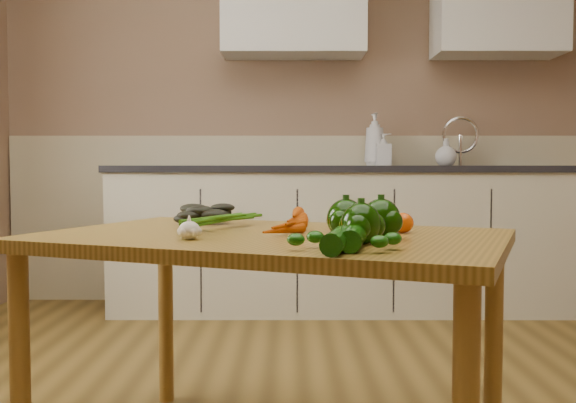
# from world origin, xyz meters

# --- Properties ---
(room) EXTENTS (4.04, 5.04, 2.64)m
(room) POSITION_xyz_m (0.00, 0.17, 1.25)
(room) COLOR brown
(room) RESTS_ON ground
(counter_run) EXTENTS (2.84, 0.64, 1.14)m
(counter_run) POSITION_xyz_m (0.21, 2.19, 0.46)
(counter_run) COLOR beige
(counter_run) RESTS_ON ground
(upper_cabinets) EXTENTS (2.15, 0.35, 0.70)m
(upper_cabinets) POSITION_xyz_m (0.51, 2.32, 1.95)
(upper_cabinets) COLOR silver
(upper_cabinets) RESTS_ON room
(table) EXTENTS (1.52, 1.26, 0.70)m
(table) POSITION_xyz_m (-0.18, 0.04, 0.62)
(table) COLOR olive
(table) RESTS_ON ground
(soap_bottle_a) EXTENTS (0.15, 0.15, 0.34)m
(soap_bottle_a) POSITION_xyz_m (0.42, 2.34, 1.07)
(soap_bottle_a) COLOR silver
(soap_bottle_a) RESTS_ON counter_run
(soap_bottle_b) EXTENTS (0.10, 0.10, 0.21)m
(soap_bottle_b) POSITION_xyz_m (0.47, 2.29, 1.00)
(soap_bottle_b) COLOR silver
(soap_bottle_b) RESTS_ON counter_run
(soap_bottle_c) EXTENTS (0.15, 0.15, 0.17)m
(soap_bottle_c) POSITION_xyz_m (0.87, 2.30, 0.99)
(soap_bottle_c) COLOR silver
(soap_bottle_c) RESTS_ON counter_run
(carrot_bunch) EXTENTS (0.29, 0.26, 0.06)m
(carrot_bunch) POSITION_xyz_m (-0.19, 0.09, 0.73)
(carrot_bunch) COLOR #C54904
(carrot_bunch) RESTS_ON table
(leafy_greens) EXTENTS (0.19, 0.17, 0.09)m
(leafy_greens) POSITION_xyz_m (-0.43, 0.38, 0.74)
(leafy_greens) COLOR black
(leafy_greens) RESTS_ON table
(garlic_bulb) EXTENTS (0.06, 0.06, 0.05)m
(garlic_bulb) POSITION_xyz_m (-0.39, -0.11, 0.72)
(garlic_bulb) COLOR silver
(garlic_bulb) RESTS_ON table
(pepper_a) EXTENTS (0.10, 0.10, 0.10)m
(pepper_a) POSITION_xyz_m (0.02, -0.07, 0.75)
(pepper_a) COLOR black
(pepper_a) RESTS_ON table
(pepper_b) EXTENTS (0.11, 0.11, 0.11)m
(pepper_b) POSITION_xyz_m (0.12, -0.09, 0.75)
(pepper_b) COLOR black
(pepper_b) RESTS_ON table
(pepper_c) EXTENTS (0.10, 0.10, 0.10)m
(pepper_c) POSITION_xyz_m (0.05, -0.20, 0.75)
(pepper_c) COLOR black
(pepper_c) RESTS_ON table
(tomato_a) EXTENTS (0.07, 0.07, 0.06)m
(tomato_a) POSITION_xyz_m (0.03, 0.14, 0.73)
(tomato_a) COLOR #8F0302
(tomato_a) RESTS_ON table
(tomato_b) EXTENTS (0.07, 0.07, 0.07)m
(tomato_b) POSITION_xyz_m (0.16, 0.11, 0.73)
(tomato_b) COLOR #DA4B05
(tomato_b) RESTS_ON table
(tomato_c) EXTENTS (0.06, 0.06, 0.06)m
(tomato_c) POSITION_xyz_m (0.20, 0.06, 0.73)
(tomato_c) COLOR #DA4B05
(tomato_c) RESTS_ON table
(zucchini_a) EXTENTS (0.09, 0.19, 0.05)m
(zucchini_a) POSITION_xyz_m (0.02, -0.31, 0.72)
(zucchini_a) COLOR #0D4006
(zucchini_a) RESTS_ON table
(zucchini_b) EXTENTS (0.09, 0.20, 0.05)m
(zucchini_b) POSITION_xyz_m (-0.02, -0.36, 0.72)
(zucchini_b) COLOR #0D4006
(zucchini_b) RESTS_ON table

